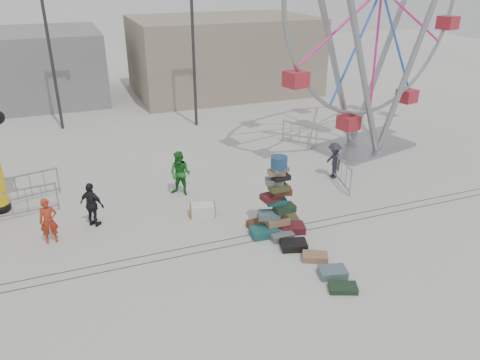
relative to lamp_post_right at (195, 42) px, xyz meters
name	(u,v)px	position (x,y,z in m)	size (l,w,h in m)	color
ground	(220,260)	(-3.09, -13.00, -4.48)	(90.00, 90.00, 0.00)	#9E9E99
track_line_near	(214,249)	(-3.09, -12.40, -4.48)	(40.00, 0.04, 0.01)	#47443F
track_line_far	(210,243)	(-3.09, -12.00, -4.48)	(40.00, 0.04, 0.01)	#47443F
building_right	(223,55)	(3.91, 7.00, -1.98)	(12.00, 8.00, 5.00)	gray
building_left	(21,67)	(-9.09, 9.00, -2.28)	(10.00, 8.00, 4.40)	gray
lamp_post_right	(195,42)	(0.00, 0.00, 0.00)	(1.41, 0.25, 8.00)	#2D2D30
lamp_post_left	(51,44)	(-7.00, 2.00, 0.00)	(1.41, 0.25, 8.00)	#2D2D30
suitcase_tower	(276,211)	(-0.79, -12.03, -3.73)	(1.91, 1.66, 2.67)	#1B5353
ferris_wheel	(379,11)	(6.53, -6.40, 1.80)	(10.72, 3.71, 12.76)	gray
steamer_trunk	(203,210)	(-2.77, -10.14, -4.28)	(0.88, 0.51, 0.41)	silver
row_case_0	(269,219)	(-0.77, -11.40, -4.38)	(0.72, 0.53, 0.20)	#404221
row_case_1	(281,229)	(-0.67, -12.17, -4.38)	(0.77, 0.51, 0.20)	slate
row_case_2	(294,245)	(-0.73, -13.24, -4.36)	(0.80, 0.56, 0.25)	black
row_case_3	(315,257)	(-0.41, -14.02, -4.38)	(0.75, 0.46, 0.20)	#996D4D
row_case_4	(333,272)	(-0.34, -14.91, -4.36)	(0.77, 0.54, 0.24)	slate
row_case_5	(343,288)	(-0.42, -15.58, -4.40)	(0.77, 0.46, 0.16)	#1B321F
barricade_dummy_b	(27,202)	(-8.51, -7.99, -3.93)	(2.00, 0.10, 1.10)	gray
barricade_dummy_c	(31,186)	(-8.42, -6.68, -3.93)	(2.00, 0.10, 1.10)	gray
barricade_wheel_front	(341,173)	(3.15, -9.71, -3.93)	(2.00, 0.10, 1.10)	gray
barricade_wheel_back	(299,135)	(3.73, -4.97, -3.93)	(2.00, 0.10, 1.10)	gray
pedestrian_red	(49,221)	(-7.79, -10.12, -3.72)	(0.55, 0.36, 1.52)	#A12C17
pedestrian_green	(180,174)	(-3.06, -8.24, -3.61)	(0.85, 0.66, 1.75)	#1A681D
pedestrian_black	(92,205)	(-6.42, -9.53, -3.69)	(0.92, 0.38, 1.58)	black
pedestrian_grey	(334,160)	(3.26, -8.93, -3.72)	(0.98, 0.57, 1.52)	#242430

